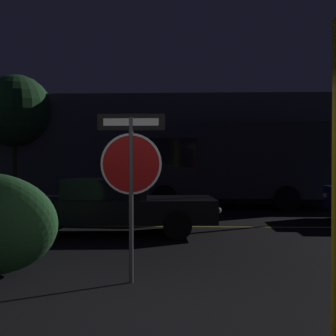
# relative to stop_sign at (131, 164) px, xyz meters

# --- Properties ---
(ground_plane) EXTENTS (260.00, 260.00, 0.00)m
(ground_plane) POSITION_rel_stop_sign_xyz_m (0.25, -1.59, -1.61)
(ground_plane) COLOR black
(road_center_stripe) EXTENTS (39.48, 0.12, 0.01)m
(road_center_stripe) POSITION_rel_stop_sign_xyz_m (0.25, 5.42, -1.61)
(road_center_stripe) COLOR gold
(road_center_stripe) RESTS_ON ground_plane
(stop_sign) EXTENTS (0.91, 0.06, 2.28)m
(stop_sign) POSITION_rel_stop_sign_xyz_m (0.00, 0.00, 0.00)
(stop_sign) COLOR #4C4C51
(stop_sign) RESTS_ON ground_plane
(passing_car_2) EXTENTS (4.74, 2.11, 1.24)m
(passing_car_2) POSITION_rel_stop_sign_xyz_m (-0.94, 4.16, -0.97)
(passing_car_2) COLOR black
(passing_car_2) RESTS_ON ground_plane
(delivery_truck) EXTENTS (6.92, 3.00, 2.93)m
(delivery_truck) POSITION_rel_stop_sign_xyz_m (1.97, 10.48, 0.02)
(delivery_truck) COLOR #2D2D33
(delivery_truck) RESTS_ON ground_plane
(tree_0) EXTENTS (3.18, 3.18, 5.44)m
(tree_0) POSITION_rel_stop_sign_xyz_m (-6.80, 14.02, 2.22)
(tree_0) COLOR #422D1E
(tree_0) RESTS_ON ground_plane
(building_backdrop) EXTENTS (31.72, 4.87, 4.59)m
(building_backdrop) POSITION_rel_stop_sign_xyz_m (-1.27, 16.33, 0.69)
(building_backdrop) COLOR #4C4C56
(building_backdrop) RESTS_ON ground_plane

